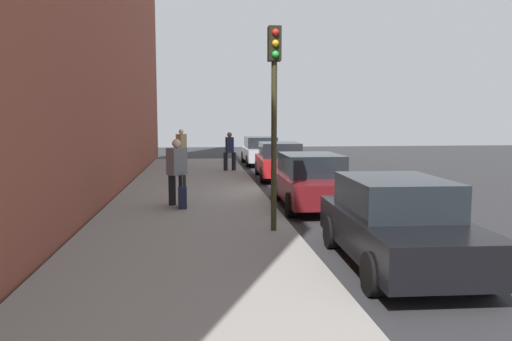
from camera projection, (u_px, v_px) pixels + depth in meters
name	position (u px, v px, depth m)	size (l,w,h in m)	color
ground_plane	(297.00, 199.00, 15.43)	(56.00, 56.00, 0.00)	#28282B
sidewalk	(192.00, 198.00, 15.05)	(28.00, 4.60, 0.15)	gray
lane_stripe_centre	(394.00, 197.00, 15.79)	(28.00, 0.14, 0.01)	gold
parked_car_silver	(261.00, 151.00, 26.83)	(4.53, 1.90, 1.51)	black
parked_car_red	(280.00, 161.00, 20.53)	(4.38, 2.03, 1.51)	black
parked_car_maroon	(312.00, 181.00, 13.95)	(4.29, 1.94, 1.51)	black
parked_car_black	(397.00, 223.00, 8.35)	(4.25, 2.02, 1.51)	black
pedestrian_navy_coat	(230.00, 150.00, 22.33)	(0.51, 0.57, 1.75)	black
pedestrian_grey_coat	(177.00, 170.00, 13.24)	(0.57, 0.57, 1.83)	black
pedestrian_tan_coat	(181.00, 147.00, 24.13)	(0.59, 0.55, 1.85)	black
traffic_light_pole	(274.00, 94.00, 10.13)	(0.35, 0.26, 4.26)	#2D2D19
rolling_suitcase	(183.00, 197.00, 12.95)	(0.34, 0.22, 0.94)	#191E38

